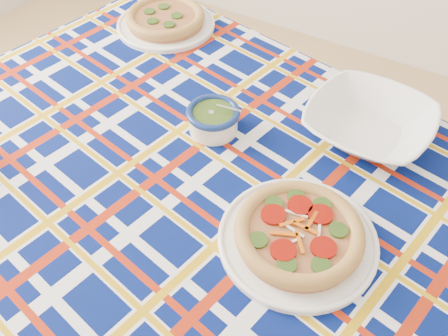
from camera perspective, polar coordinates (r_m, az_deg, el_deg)
The scene contains 6 objects.
dining_table at distance 1.12m, azimuth 0.90°, elevation -4.96°, with size 1.76×1.30×0.75m.
tablecloth at distance 1.10m, azimuth 0.91°, elevation -4.17°, with size 1.63×1.03×0.11m, color #041150, non-canonical shape.
main_focaccia_plate at distance 0.96m, azimuth 8.57°, elevation -7.34°, with size 0.32×0.32×0.06m, color #9E5F38, non-canonical shape.
pesto_bowl at distance 1.16m, azimuth -1.24°, elevation 5.77°, with size 0.13×0.13×0.07m, color #243A10, non-canonical shape.
serving_bowl at distance 1.20m, azimuth 16.24°, elevation 4.88°, with size 0.29×0.29×0.07m, color white.
second_focaccia_plate at distance 1.55m, azimuth -6.71°, elevation 16.62°, with size 0.30×0.30×0.05m, color #9E5F38, non-canonical shape.
Camera 1 is at (0.51, -0.39, 1.56)m, focal length 40.00 mm.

